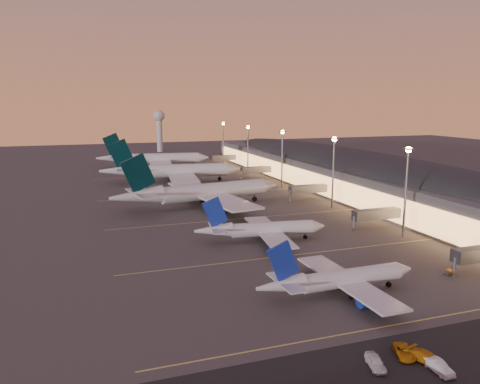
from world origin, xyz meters
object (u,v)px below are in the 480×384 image
object	(u,v)px
radar_tower	(159,124)
baggage_tug_b	(449,273)
service_van_a	(375,362)
service_van_b	(428,358)
airliner_narrow_south	(339,280)
airliner_wide_far	(154,159)
airliner_wide_mid	(172,171)
airliner_narrow_north	(261,230)
airliner_wide_near	(201,193)
service_van_c	(438,366)
service_van_d	(404,352)

from	to	relation	value
radar_tower	baggage_tug_b	distance (m)	289.95
service_van_a	service_van_b	world-z (taller)	service_van_a
airliner_narrow_south	baggage_tug_b	distance (m)	29.57
service_van_b	service_van_a	bearing A→B (deg)	153.51
airliner_wide_far	radar_tower	world-z (taller)	radar_tower
airliner_narrow_south	airliner_wide_mid	distance (m)	144.57
airliner_narrow_north	airliner_wide_far	world-z (taller)	airliner_wide_far
airliner_narrow_north	baggage_tug_b	xyz separation A→B (m)	(30.34, -37.25, -2.97)
airliner_wide_near	airliner_wide_far	xyz separation A→B (m)	(0.41, 112.48, -0.04)
service_van_a	radar_tower	bearing A→B (deg)	101.08
service_van_c	baggage_tug_b	bearing A→B (deg)	44.79
baggage_tug_b	service_van_d	distance (m)	40.69
airliner_wide_near	service_van_a	bearing A→B (deg)	-100.13
airliner_wide_mid	service_van_d	distance (m)	167.93
service_van_b	service_van_c	size ratio (longest dim) A/B	1.15
service_van_c	airliner_wide_mid	bearing A→B (deg)	91.10
airliner_wide_near	airliner_wide_mid	size ratio (longest dim) A/B	0.98
airliner_wide_mid	baggage_tug_b	distance (m)	146.88
airliner_narrow_north	service_van_a	bearing A→B (deg)	-89.27
baggage_tug_b	service_van_c	world-z (taller)	service_van_c
airliner_wide_mid	service_van_c	size ratio (longest dim) A/B	13.25
airliner_narrow_north	service_van_b	size ratio (longest dim) A/B	6.32
service_van_a	baggage_tug_b	bearing A→B (deg)	49.96
airliner_wide_mid	baggage_tug_b	bearing A→B (deg)	-69.71
airliner_narrow_south	service_van_d	distance (m)	23.65
service_van_a	airliner_narrow_south	bearing A→B (deg)	86.07
airliner_wide_far	service_van_c	xyz separation A→B (m)	(4.82, -227.88, -4.55)
service_van_c	service_van_d	xyz separation A→B (m)	(-1.89, 5.08, -0.12)
airliner_wide_mid	service_van_a	bearing A→B (deg)	-84.44
service_van_a	service_van_d	bearing A→B (deg)	26.46
baggage_tug_b	service_van_b	size ratio (longest dim) A/B	0.60
airliner_narrow_south	service_van_c	xyz separation A→B (m)	(-0.66, -28.46, -2.42)
service_van_d	airliner_wide_mid	bearing A→B (deg)	111.62
airliner_narrow_north	airliner_wide_mid	distance (m)	105.49
radar_tower	baggage_tug_b	bearing A→B (deg)	-86.85
airliner_narrow_south	airliner_wide_mid	xyz separation A→B (m)	(-5.32, 144.46, 2.29)
radar_tower	service_van_b	world-z (taller)	radar_tower
airliner_wide_far	service_van_c	bearing A→B (deg)	-80.16
radar_tower	service_van_b	xyz separation A→B (m)	(-14.07, -316.78, -21.02)
airliner_wide_far	radar_tower	xyz separation A→B (m)	(18.95, 91.12, 16.49)
airliner_narrow_north	radar_tower	size ratio (longest dim) A/B	1.14
baggage_tug_b	service_van_d	bearing A→B (deg)	-169.55
airliner_wide_mid	service_van_a	size ratio (longest dim) A/B	13.45
airliner_narrow_south	service_van_a	bearing A→B (deg)	-110.06
radar_tower	service_van_d	size ratio (longest dim) A/B	6.27
airliner_wide_near	radar_tower	world-z (taller)	radar_tower
airliner_narrow_south	airliner_wide_mid	size ratio (longest dim) A/B	0.52
airliner_narrow_north	airliner_wide_mid	size ratio (longest dim) A/B	0.55
service_van_c	service_van_d	distance (m)	5.43
airliner_narrow_north	service_van_c	size ratio (longest dim) A/B	7.29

